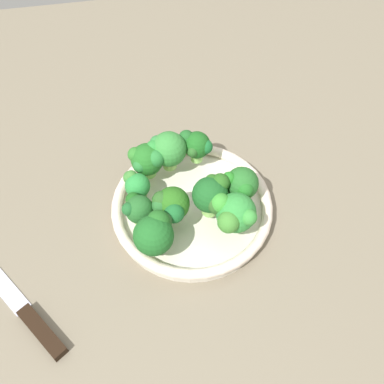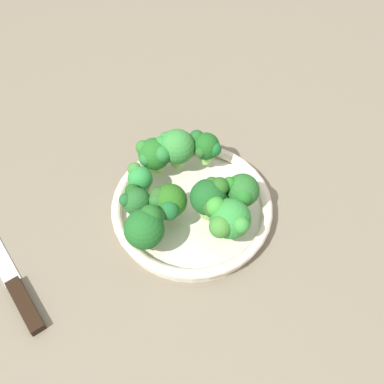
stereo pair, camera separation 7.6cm
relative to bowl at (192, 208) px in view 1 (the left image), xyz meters
The scene contains 13 objects.
ground_plane 4.39cm from the bowl, 49.37° to the left, with size 130.00×130.00×2.50cm, color #776D59.
bowl is the anchor object (origin of this frame).
broccoli_floret_0 10.80cm from the bowl, 14.46° to the right, with size 5.12×5.58×6.17cm.
broccoli_floret_1 11.82cm from the bowl, 137.11° to the left, with size 6.47×6.21×7.42cm.
broccoli_floret_2 7.00cm from the bowl, 121.76° to the left, with size 6.63×6.08×6.33cm.
broccoli_floret_3 7.25cm from the bowl, 129.63° to the right, with size 6.71×6.16×7.62cm.
broccoli_floret_4 9.90cm from the bowl, 96.11° to the right, with size 5.75×5.98×7.06cm.
broccoli_floret_5 10.39cm from the bowl, 102.13° to the left, with size 5.12×4.97×5.60cm.
broccoli_floret_6 11.10cm from the bowl, 41.36° to the left, with size 5.55×6.06×6.50cm.
broccoli_floret_7 10.10cm from the bowl, 137.47° to the right, with size 6.91×7.03×7.26cm.
broccoli_floret_8 10.25cm from the bowl, 71.09° to the left, with size 4.65×4.25×5.13cm.
broccoli_floret_9 10.76cm from the bowl, 18.64° to the left, with size 6.05×6.93×7.55cm.
knife 30.78cm from the bowl, 115.13° to the left, with size 23.09×17.34×1.50cm.
Camera 1 is at (-45.98, 5.20, 68.20)cm, focal length 44.20 mm.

